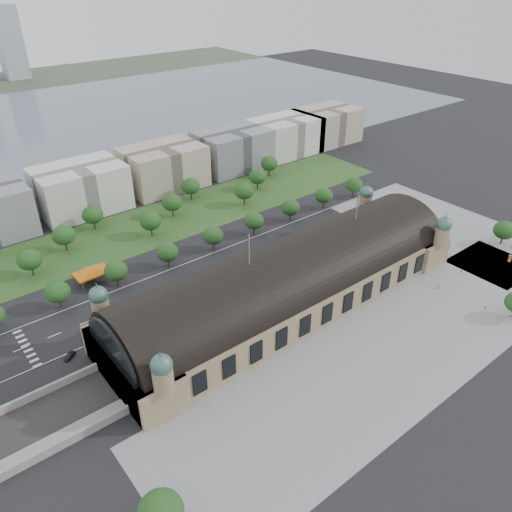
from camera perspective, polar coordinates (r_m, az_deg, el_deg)
ground at (r=198.91m, az=3.84°, el=-5.29°), size 900.00×900.00×0.00m
station at (r=193.01m, az=3.95°, el=-2.83°), size 150.00×48.40×44.30m
plaza_south at (r=183.13m, az=15.63°, el=-10.33°), size 190.00×48.00×0.12m
plaza_east at (r=269.93m, az=20.36°, el=3.14°), size 56.00×100.00×0.12m
road_slab at (r=214.17m, az=-7.00°, el=-2.53°), size 260.00×26.00×0.10m
grass_belt at (r=258.52m, az=-12.64°, el=3.17°), size 300.00×45.00×0.10m
petrol_station at (r=222.28m, az=-18.25°, el=-1.76°), size 14.00×13.00×5.05m
lake at (r=444.86m, az=-23.50°, el=13.22°), size 700.00×320.00×0.08m
far_tower_right at (r=648.60m, az=-26.33°, el=21.05°), size 24.00×24.00×75.00m
office_3 at (r=282.67m, az=-19.40°, el=7.29°), size 45.00×32.00×24.00m
office_4 at (r=300.69m, az=-10.52°, el=9.95°), size 45.00×32.00×24.00m
office_5 at (r=325.47m, az=-2.70°, el=12.07°), size 45.00×32.00×24.00m
office_6 at (r=352.37m, az=3.37°, el=13.54°), size 45.00×32.00×24.00m
office_7 at (r=379.18m, az=8.05°, el=14.57°), size 45.00×32.00×24.00m
tree_row_2 at (r=205.85m, az=-21.74°, el=-3.84°), size 9.60×9.60×11.52m
tree_row_3 at (r=211.62m, az=-15.72°, el=-1.64°), size 9.60×9.60×11.52m
tree_row_4 at (r=219.86m, az=-10.10°, el=0.44°), size 9.60×9.60×11.52m
tree_row_5 at (r=230.33m, az=-4.93°, el=2.34°), size 9.60×9.60×11.52m
tree_row_6 at (r=242.72m, az=-0.25°, el=4.04°), size 9.60×9.60×11.52m
tree_row_7 at (r=256.76m, az=3.98°, el=5.55°), size 9.60×9.60×11.52m
tree_row_8 at (r=272.20m, az=7.76°, el=6.87°), size 9.60×9.60×11.52m
tree_row_9 at (r=288.81m, az=11.13°, el=8.01°), size 9.60×9.60×11.52m
tree_belt_3 at (r=230.74m, az=-24.47°, el=-0.37°), size 10.40×10.40×12.48m
tree_belt_4 at (r=244.85m, az=-21.13°, el=2.22°), size 10.40×10.40×12.48m
tree_belt_5 at (r=260.13m, az=-18.16°, el=4.50°), size 10.40×10.40×12.48m
tree_belt_6 at (r=246.42m, az=-11.98°, el=3.92°), size 10.40×10.40×12.48m
tree_belt_7 at (r=263.82m, az=-9.58°, el=6.05°), size 10.40×10.40×12.48m
tree_belt_8 at (r=281.93m, az=-7.47°, el=7.90°), size 10.40×10.40×12.48m
tree_belt_9 at (r=273.32m, az=-1.37°, el=7.40°), size 10.40×10.40×12.48m
tree_belt_10 at (r=292.82m, az=0.18°, el=9.07°), size 10.40×10.40×12.48m
tree_belt_11 at (r=312.72m, az=1.54°, el=10.52°), size 10.40×10.40×12.48m
tree_plaza_ne at (r=261.64m, az=26.52°, el=2.66°), size 10.00×10.00×11.69m
tree_plaza_sw at (r=130.66m, az=-10.85°, el=-26.80°), size 11.00×11.00×12.73m
traffic_car_2 at (r=201.62m, az=-13.03°, el=-5.29°), size 6.22×3.42×1.65m
traffic_car_3 at (r=213.20m, az=-7.90°, el=-2.53°), size 5.44×2.55×1.54m
traffic_car_4 at (r=224.85m, az=-2.28°, el=-0.32°), size 4.09×1.89×1.36m
traffic_car_6 at (r=275.52m, az=13.04°, el=5.10°), size 5.48×3.00×1.46m
parked_car_0 at (r=184.56m, az=-20.53°, el=-10.65°), size 4.92×3.98×1.57m
parked_car_1 at (r=191.39m, az=-13.70°, el=-7.64°), size 6.03×4.65×1.52m
parked_car_2 at (r=189.27m, az=-16.27°, el=-8.56°), size 5.96×4.69×1.61m
parked_car_3 at (r=195.11m, az=-10.96°, el=-6.43°), size 4.61×3.36×1.46m
parked_car_4 at (r=194.53m, az=-8.73°, el=-6.31°), size 4.41×3.96×1.46m
parked_car_5 at (r=197.97m, az=-6.52°, el=-5.35°), size 6.32×5.59×1.62m
parked_car_6 at (r=205.36m, az=-4.61°, el=-3.73°), size 5.94×5.17×1.64m
bus_west at (r=205.49m, az=-5.36°, el=-3.49°), size 11.54×3.29×3.18m
bus_mid at (r=227.34m, az=3.58°, el=0.37°), size 13.50×3.99×3.71m
bus_east at (r=220.91m, az=0.88°, el=-0.58°), size 13.04×3.57×3.60m
advertising_column at (r=250.55m, az=27.01°, el=-0.24°), size 1.63×1.63×3.10m
pedestrian_0 at (r=219.02m, az=20.13°, el=-3.30°), size 1.02×0.77×1.85m
pedestrian_2 at (r=233.29m, az=22.42°, el=-1.63°), size 0.77×0.85×1.52m
pedestrian_4 at (r=213.50m, az=24.71°, el=-5.42°), size 1.07×0.84×1.53m
pedestrian_5 at (r=262.65m, az=27.21°, el=0.96°), size 0.94×1.07×1.90m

